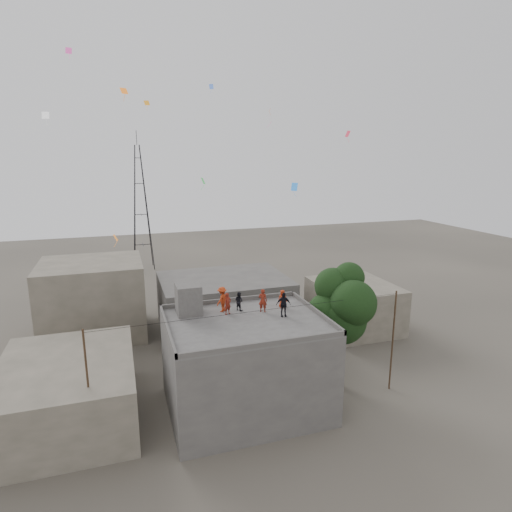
{
  "coord_description": "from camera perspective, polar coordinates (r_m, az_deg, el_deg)",
  "views": [
    {
      "loc": [
        -7.31,
        -24.57,
        16.34
      ],
      "look_at": [
        1.14,
        1.35,
        10.0
      ],
      "focal_mm": 30.0,
      "sensor_mm": 36.0,
      "label": 1
    }
  ],
  "objects": [
    {
      "name": "person_orange_child",
      "position": [
        29.85,
        3.54,
        -5.72
      ],
      "size": [
        0.67,
        0.49,
        1.26
      ],
      "primitive_type": "imported",
      "rotation": [
        0.0,
        0.0,
        -0.14
      ],
      "color": "#B73314",
      "rests_on": "main_building"
    },
    {
      "name": "transmission_tower",
      "position": [
        65.06,
        -15.12,
        6.21
      ],
      "size": [
        2.97,
        2.97,
        20.01
      ],
      "color": "black",
      "rests_on": "ground"
    },
    {
      "name": "kites",
      "position": [
        33.41,
        -5.76,
        15.49
      ],
      "size": [
        22.16,
        15.29,
        12.07
      ],
      "color": "orange",
      "rests_on": "ground"
    },
    {
      "name": "stair_head_box",
      "position": [
        28.99,
        -9.01,
        -5.67
      ],
      "size": [
        1.6,
        1.8,
        2.0
      ],
      "primitive_type": "cube",
      "color": "#4A4845",
      "rests_on": "main_building"
    },
    {
      "name": "person_dark_adult",
      "position": [
        28.2,
        3.67,
        -6.47
      ],
      "size": [
        1.01,
        0.56,
        1.63
      ],
      "primitive_type": "imported",
      "rotation": [
        0.0,
        0.0,
        -0.18
      ],
      "color": "black",
      "rests_on": "main_building"
    },
    {
      "name": "main_building",
      "position": [
        28.87,
        -1.37,
        -14.33
      ],
      "size": [
        10.0,
        8.0,
        6.1
      ],
      "color": "#4A4845",
      "rests_on": "ground"
    },
    {
      "name": "parapet",
      "position": [
        27.54,
        -1.4,
        -8.41
      ],
      "size": [
        10.0,
        8.0,
        0.3
      ],
      "color": "#4A4845",
      "rests_on": "main_building"
    },
    {
      "name": "ground",
      "position": [
        30.39,
        -1.33,
        -19.44
      ],
      "size": [
        140.0,
        140.0,
        0.0
      ],
      "primitive_type": "plane",
      "color": "#413D35",
      "rests_on": "ground"
    },
    {
      "name": "neighbor_northwest",
      "position": [
        42.64,
        -20.88,
        -5.34
      ],
      "size": [
        9.0,
        8.0,
        7.0
      ],
      "primitive_type": "cube",
      "color": "#5D574A",
      "rests_on": "ground"
    },
    {
      "name": "neighbor_east",
      "position": [
        43.0,
        12.91,
        -6.46
      ],
      "size": [
        7.0,
        8.0,
        4.4
      ],
      "primitive_type": "cube",
      "color": "#5D574A",
      "rests_on": "ground"
    },
    {
      "name": "neighbor_west",
      "position": [
        30.41,
        -23.72,
        -16.24
      ],
      "size": [
        8.0,
        10.0,
        4.0
      ],
      "primitive_type": "cube",
      "color": "#5D574A",
      "rests_on": "ground"
    },
    {
      "name": "utility_line",
      "position": [
        27.59,
        0.42,
        -13.89
      ],
      "size": [
        20.12,
        0.62,
        7.4
      ],
      "color": "black",
      "rests_on": "ground"
    },
    {
      "name": "neighbor_north",
      "position": [
        42.02,
        -4.26,
        -6.19
      ],
      "size": [
        12.0,
        9.0,
        5.0
      ],
      "primitive_type": "cube",
      "color": "#4A4845",
      "rests_on": "ground"
    },
    {
      "name": "person_dark_child",
      "position": [
        29.32,
        -2.29,
        -6.03
      ],
      "size": [
        0.76,
        0.79,
        1.29
      ],
      "primitive_type": "imported",
      "rotation": [
        0.0,
        0.0,
        2.17
      ],
      "color": "black",
      "rests_on": "main_building"
    },
    {
      "name": "tree",
      "position": [
        30.87,
        11.57,
        -6.56
      ],
      "size": [
        4.9,
        4.6,
        9.1
      ],
      "color": "black",
      "rests_on": "ground"
    },
    {
      "name": "person_orange_adult",
      "position": [
        29.1,
        -4.54,
        -5.77
      ],
      "size": [
        1.24,
        1.24,
        1.72
      ],
      "primitive_type": "imported",
      "rotation": [
        0.0,
        0.0,
        -2.36
      ],
      "color": "#AF3514",
      "rests_on": "main_building"
    },
    {
      "name": "person_red_child",
      "position": [
        28.6,
        -3.79,
        -6.35
      ],
      "size": [
        0.64,
        0.57,
        1.47
      ],
      "primitive_type": "imported",
      "rotation": [
        0.0,
        0.0,
        0.51
      ],
      "color": "maroon",
      "rests_on": "main_building"
    },
    {
      "name": "person_red_adult",
      "position": [
        28.93,
        0.91,
        -5.95
      ],
      "size": [
        0.7,
        0.63,
        1.61
      ],
      "primitive_type": "imported",
      "rotation": [
        0.0,
        0.0,
        2.59
      ],
      "color": "maroon",
      "rests_on": "main_building"
    }
  ]
}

